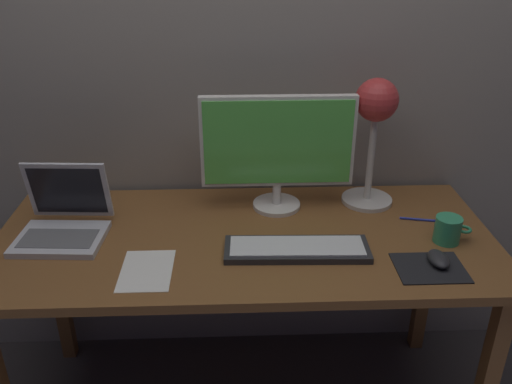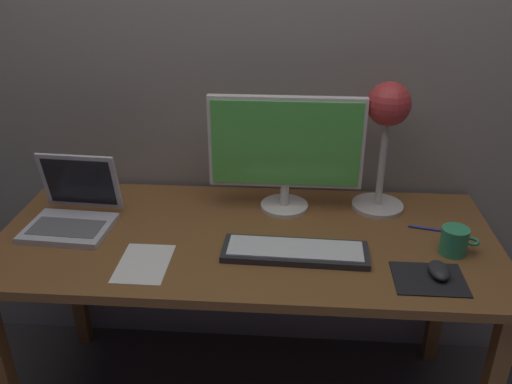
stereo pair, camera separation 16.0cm
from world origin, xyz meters
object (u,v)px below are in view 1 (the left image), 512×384
Objects in this scene: keyboard_main at (297,249)px; pen at (421,220)px; monitor at (278,147)px; coffee_mug at (448,230)px; desk_lamp at (375,117)px; laptop at (64,215)px; mouse at (438,259)px.

keyboard_main is 3.17× the size of pen.
coffee_mug is (0.52, -0.25, -0.19)m from monitor.
coffee_mug is at bearing -74.10° from pen.
desk_lamp is at bearing 4.82° from monitor.
coffee_mug is (0.48, 0.05, 0.03)m from keyboard_main.
keyboard_main is 1.57× the size of laptop.
desk_lamp is (0.33, 0.03, 0.09)m from monitor.
mouse is (0.12, -0.41, -0.30)m from desk_lamp.
pen is (-0.04, 0.13, -0.04)m from coffee_mug.
desk_lamp is 4.70× the size of mouse.
desk_lamp is 0.38m from pen.
keyboard_main is 0.41m from mouse.
mouse is at bearing -40.56° from monitor.
laptop is 1.22m from coffee_mug.
keyboard_main is 4.62× the size of mouse.
coffee_mug is at bearing -4.81° from laptop.
laptop is 2.94× the size of mouse.
coffee_mug is 0.83× the size of pen.
coffee_mug reaches higher than mouse.
monitor is 5.41× the size of mouse.
pen is at bearing 1.58° from laptop.
laptop is 1.16m from mouse.
desk_lamp is at bearing 135.97° from pen.
coffee_mug is at bearing 60.60° from mouse.
keyboard_main is at bearing -131.41° from desk_lamp.
monitor is 3.71× the size of pen.
monitor is 1.84× the size of laptop.
coffee_mug is (0.07, 0.13, 0.02)m from mouse.
pen is (0.44, 0.18, -0.01)m from keyboard_main.
keyboard_main is at bearing -174.58° from coffee_mug.
mouse is 0.27m from pen.
laptop is at bearing -170.04° from desk_lamp.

